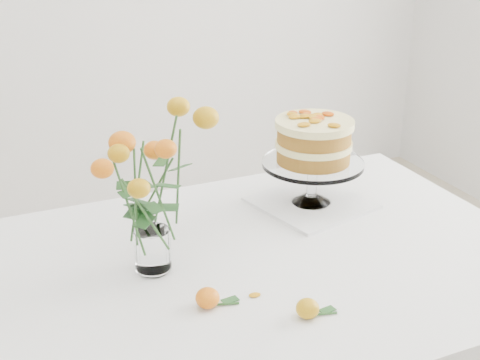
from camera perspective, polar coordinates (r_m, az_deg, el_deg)
name	(u,v)px	position (r m, az deg, el deg)	size (l,w,h in m)	color
table	(237,294)	(1.58, -0.27, -9.66)	(1.43, 0.93, 0.76)	tan
napkin	(311,203)	(1.82, 6.08, -1.97)	(0.27, 0.27, 0.01)	white
cake_stand	(314,145)	(1.76, 6.30, 2.95)	(0.27, 0.27, 0.24)	white
rose_vase	(148,172)	(1.41, -7.85, 0.70)	(0.34, 0.34, 0.41)	white
loose_rose_near	(308,309)	(1.35, 5.80, -10.86)	(0.08, 0.05, 0.04)	gold
loose_rose_far	(208,298)	(1.38, -2.77, -10.03)	(0.09, 0.05, 0.04)	#E5580B
stray_petal_a	(203,296)	(1.42, -3.16, -9.86)	(0.03, 0.02, 0.00)	orange
stray_petal_b	(255,295)	(1.42, 1.26, -9.79)	(0.03, 0.02, 0.00)	orange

